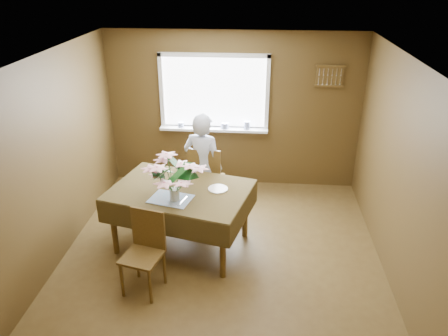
# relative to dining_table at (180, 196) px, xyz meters

# --- Properties ---
(floor) EXTENTS (4.50, 4.50, 0.00)m
(floor) POSITION_rel_dining_table_xyz_m (0.54, -0.36, -0.72)
(floor) COLOR #533E1C
(floor) RESTS_ON ground
(ceiling) EXTENTS (4.50, 4.50, 0.00)m
(ceiling) POSITION_rel_dining_table_xyz_m (0.54, -0.36, 1.78)
(ceiling) COLOR white
(ceiling) RESTS_ON wall_back
(wall_back) EXTENTS (4.00, 0.00, 4.00)m
(wall_back) POSITION_rel_dining_table_xyz_m (0.54, 1.89, 0.53)
(wall_back) COLOR brown
(wall_back) RESTS_ON floor
(wall_front) EXTENTS (4.00, 0.00, 4.00)m
(wall_front) POSITION_rel_dining_table_xyz_m (0.54, -2.61, 0.53)
(wall_front) COLOR brown
(wall_front) RESTS_ON floor
(wall_left) EXTENTS (0.00, 4.50, 4.50)m
(wall_left) POSITION_rel_dining_table_xyz_m (-1.46, -0.36, 0.53)
(wall_left) COLOR brown
(wall_left) RESTS_ON floor
(wall_right) EXTENTS (0.00, 4.50, 4.50)m
(wall_right) POSITION_rel_dining_table_xyz_m (2.54, -0.36, 0.53)
(wall_right) COLOR brown
(wall_right) RESTS_ON floor
(window_assembly) EXTENTS (1.72, 0.20, 1.22)m
(window_assembly) POSITION_rel_dining_table_xyz_m (0.24, 1.84, 0.64)
(window_assembly) COLOR white
(window_assembly) RESTS_ON wall_back
(spoon_rack) EXTENTS (0.44, 0.05, 0.33)m
(spoon_rack) POSITION_rel_dining_table_xyz_m (1.99, 1.85, 1.13)
(spoon_rack) COLOR brown
(spoon_rack) RESTS_ON wall_back
(dining_table) EXTENTS (1.93, 1.54, 0.83)m
(dining_table) POSITION_rel_dining_table_xyz_m (0.00, 0.00, 0.00)
(dining_table) COLOR brown
(dining_table) RESTS_ON floor
(chair_far) EXTENTS (0.49, 0.49, 1.07)m
(chair_far) POSITION_rel_dining_table_xyz_m (0.22, 0.82, -0.15)
(chair_far) COLOR brown
(chair_far) RESTS_ON floor
(chair_near) EXTENTS (0.49, 0.49, 0.95)m
(chair_near) POSITION_rel_dining_table_xyz_m (-0.26, -0.84, -0.20)
(chair_near) COLOR brown
(chair_near) RESTS_ON floor
(seated_woman) EXTENTS (0.66, 0.53, 1.57)m
(seated_woman) POSITION_rel_dining_table_xyz_m (0.19, 0.76, 0.07)
(seated_woman) COLOR white
(seated_woman) RESTS_ON floor
(flower_bouquet) EXTENTS (0.60, 0.60, 0.51)m
(flower_bouquet) POSITION_rel_dining_table_xyz_m (-0.01, -0.27, 0.44)
(flower_bouquet) COLOR white
(flower_bouquet) RESTS_ON dining_table
(side_plate) EXTENTS (0.34, 0.34, 0.01)m
(side_plate) POSITION_rel_dining_table_xyz_m (0.47, 0.04, 0.11)
(side_plate) COLOR white
(side_plate) RESTS_ON dining_table
(table_knife) EXTENTS (0.09, 0.24, 0.00)m
(table_knife) POSITION_rel_dining_table_xyz_m (0.09, -0.31, 0.11)
(table_knife) COLOR silver
(table_knife) RESTS_ON dining_table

